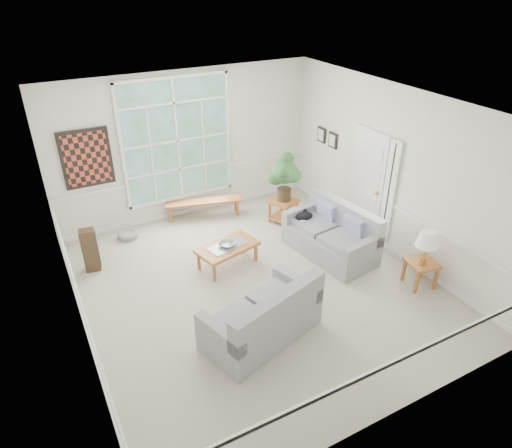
{
  "coord_description": "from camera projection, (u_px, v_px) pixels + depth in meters",
  "views": [
    {
      "loc": [
        -2.91,
        -5.43,
        4.68
      ],
      "look_at": [
        0.1,
        0.2,
        1.05
      ],
      "focal_mm": 32.0,
      "sensor_mm": 36.0,
      "label": 1
    }
  ],
  "objects": [
    {
      "name": "wall_front",
      "position": [
        396.0,
        325.0,
        4.63
      ],
      "size": [
        5.5,
        0.02,
        3.0
      ],
      "primitive_type": "cube",
      "color": "silver",
      "rests_on": "ground"
    },
    {
      "name": "wall_art",
      "position": [
        87.0,
        159.0,
        8.34
      ],
      "size": [
        0.9,
        0.06,
        1.1
      ],
      "primitive_type": "cube",
      "color": "maroon",
      "rests_on": "wall_back"
    },
    {
      "name": "side_table",
      "position": [
        420.0,
        273.0,
        7.56
      ],
      "size": [
        0.53,
        0.53,
        0.46
      ],
      "primitive_type": "cube",
      "rotation": [
        0.0,
        0.0,
        -0.18
      ],
      "color": "#9F5B28",
      "rests_on": "floor"
    },
    {
      "name": "pewter_bowl",
      "position": [
        227.0,
        244.0,
        7.96
      ],
      "size": [
        0.47,
        0.47,
        0.08
      ],
      "primitive_type": "imported",
      "rotation": [
        0.0,
        0.0,
        0.58
      ],
      "color": "gray",
      "rests_on": "coffee_table"
    },
    {
      "name": "houseplant",
      "position": [
        285.0,
        177.0,
        9.09
      ],
      "size": [
        0.76,
        0.76,
        0.99
      ],
      "primitive_type": null,
      "rotation": [
        0.0,
        0.0,
        0.43
      ],
      "color": "#2C582B",
      "rests_on": "end_table"
    },
    {
      "name": "pet_bed",
      "position": [
        128.0,
        235.0,
        8.97
      ],
      "size": [
        0.52,
        0.52,
        0.12
      ],
      "primitive_type": "cylinder",
      "rotation": [
        0.0,
        0.0,
        0.43
      ],
      "color": "gray",
      "rests_on": "floor"
    },
    {
      "name": "wall_left",
      "position": [
        66.0,
        252.0,
        5.8
      ],
      "size": [
        0.02,
        6.0,
        3.0
      ],
      "primitive_type": "cube",
      "color": "silver",
      "rests_on": "ground"
    },
    {
      "name": "loveseat_right",
      "position": [
        330.0,
        232.0,
        8.27
      ],
      "size": [
        1.12,
        1.83,
        0.94
      ],
      "primitive_type": "cube",
      "rotation": [
        0.0,
        0.0,
        0.14
      ],
      "color": "gray",
      "rests_on": "floor"
    },
    {
      "name": "cat",
      "position": [
        304.0,
        216.0,
        8.6
      ],
      "size": [
        0.38,
        0.29,
        0.17
      ],
      "primitive_type": "ellipsoid",
      "rotation": [
        0.0,
        0.0,
        -0.13
      ],
      "color": "black",
      "rests_on": "loveseat_right"
    },
    {
      "name": "wall_frame_far",
      "position": [
        321.0,
        135.0,
        9.66
      ],
      "size": [
        0.04,
        0.26,
        0.32
      ],
      "primitive_type": "cube",
      "color": "black",
      "rests_on": "wall_right"
    },
    {
      "name": "floor_speaker",
      "position": [
        90.0,
        250.0,
        7.86
      ],
      "size": [
        0.28,
        0.24,
        0.8
      ],
      "primitive_type": "cube",
      "rotation": [
        0.0,
        0.0,
        -0.19
      ],
      "color": "#382818",
      "rests_on": "floor"
    },
    {
      "name": "coffee_table",
      "position": [
        228.0,
        255.0,
        8.09
      ],
      "size": [
        1.18,
        0.82,
        0.4
      ],
      "primitive_type": "cube",
      "rotation": [
        0.0,
        0.0,
        0.23
      ],
      "color": "#9F5B28",
      "rests_on": "floor"
    },
    {
      "name": "window_back",
      "position": [
        177.0,
        141.0,
        9.04
      ],
      "size": [
        2.3,
        0.08,
        2.4
      ],
      "primitive_type": "cube",
      "color": "white",
      "rests_on": "wall_back"
    },
    {
      "name": "wall_right",
      "position": [
        393.0,
        172.0,
        8.05
      ],
      "size": [
        0.02,
        6.0,
        3.0
      ],
      "primitive_type": "cube",
      "color": "silver",
      "rests_on": "ground"
    },
    {
      "name": "table_lamp",
      "position": [
        426.0,
        248.0,
        7.22
      ],
      "size": [
        0.5,
        0.5,
        0.62
      ],
      "primitive_type": null,
      "rotation": [
        0.0,
        0.0,
        -0.56
      ],
      "color": "silver",
      "rests_on": "side_table"
    },
    {
      "name": "entry_door",
      "position": [
        366.0,
        183.0,
        8.72
      ],
      "size": [
        0.08,
        0.9,
        2.1
      ],
      "primitive_type": "cube",
      "color": "white",
      "rests_on": "floor"
    },
    {
      "name": "wall_frame_near",
      "position": [
        332.0,
        140.0,
        9.35
      ],
      "size": [
        0.04,
        0.26,
        0.32
      ],
      "primitive_type": "cube",
      "color": "black",
      "rests_on": "wall_right"
    },
    {
      "name": "loveseat_front",
      "position": [
        261.0,
        311.0,
        6.4
      ],
      "size": [
        1.87,
        1.32,
        0.91
      ],
      "primitive_type": "cube",
      "rotation": [
        0.0,
        0.0,
        0.29
      ],
      "color": "gray",
      "rests_on": "floor"
    },
    {
      "name": "ceiling",
      "position": [
        256.0,
        107.0,
        6.19
      ],
      "size": [
        5.5,
        6.0,
        0.02
      ],
      "primitive_type": "cube",
      "color": "white",
      "rests_on": "ground"
    },
    {
      "name": "end_table",
      "position": [
        283.0,
        211.0,
        9.45
      ],
      "size": [
        0.65,
        0.65,
        0.5
      ],
      "primitive_type": "cube",
      "rotation": [
        0.0,
        0.0,
        0.39
      ],
      "color": "#9F5B28",
      "rests_on": "floor"
    },
    {
      "name": "door_sidelight",
      "position": [
        390.0,
        191.0,
        8.19
      ],
      "size": [
        0.08,
        0.26,
        1.9
      ],
      "primitive_type": "cube",
      "color": "white",
      "rests_on": "wall_right"
    },
    {
      "name": "floor",
      "position": [
        256.0,
        285.0,
        7.67
      ],
      "size": [
        5.5,
        6.0,
        0.01
      ],
      "primitive_type": "cube",
      "color": "#A49F8B",
      "rests_on": "ground"
    },
    {
      "name": "window_bench",
      "position": [
        204.0,
        209.0,
        9.67
      ],
      "size": [
        1.62,
        0.73,
        0.37
      ],
      "primitive_type": "cube",
      "rotation": [
        0.0,
        0.0,
        -0.27
      ],
      "color": "#9F5B28",
      "rests_on": "floor"
    },
    {
      "name": "wall_back",
      "position": [
        187.0,
        146.0,
        9.23
      ],
      "size": [
        5.5,
        0.02,
        3.0
      ],
      "primitive_type": "cube",
      "color": "silver",
      "rests_on": "ground"
    }
  ]
}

